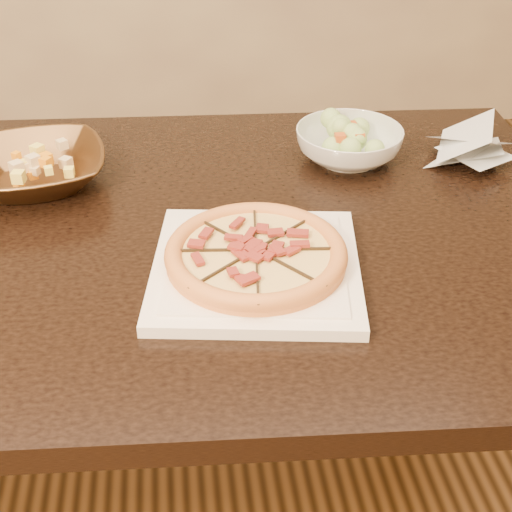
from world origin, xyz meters
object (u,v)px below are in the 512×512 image
object	(u,v)px
pizza	(256,254)
salad_bowl	(349,145)
dining_table	(169,280)
bronze_bowl	(35,169)
plate	(256,267)

from	to	relation	value
pizza	salad_bowl	xyz separation A→B (m)	(0.21, 0.34, -0.00)
dining_table	pizza	world-z (taller)	pizza
dining_table	salad_bowl	xyz separation A→B (m)	(0.34, 0.20, 0.13)
dining_table	bronze_bowl	distance (m)	0.30
bronze_bowl	pizza	bearing A→B (deg)	-41.98
plate	pizza	size ratio (longest dim) A/B	1.29
plate	salad_bowl	size ratio (longest dim) A/B	1.71
bronze_bowl	salad_bowl	world-z (taller)	salad_bowl
bronze_bowl	salad_bowl	xyz separation A→B (m)	(0.56, 0.03, 0.00)
dining_table	bronze_bowl	size ratio (longest dim) A/B	5.84
dining_table	salad_bowl	bearing A→B (deg)	29.68
pizza	bronze_bowl	world-z (taller)	bronze_bowl
dining_table	plate	xyz separation A→B (m)	(0.13, -0.14, 0.11)
dining_table	bronze_bowl	bearing A→B (deg)	142.24
pizza	salad_bowl	distance (m)	0.40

